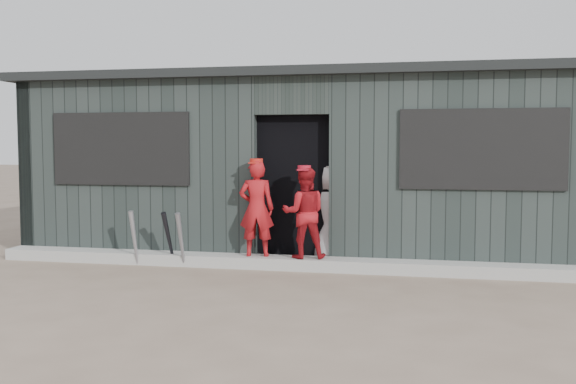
% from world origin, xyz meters
% --- Properties ---
extents(ground, '(80.00, 80.00, 0.00)m').
position_xyz_m(ground, '(0.00, 0.00, 0.00)').
color(ground, '#725E4F').
rests_on(ground, ground).
extents(curb, '(8.00, 0.36, 0.15)m').
position_xyz_m(curb, '(0.00, 1.82, 0.07)').
color(curb, '#999A95').
rests_on(curb, ground).
extents(bat_left, '(0.10, 0.21, 0.74)m').
position_xyz_m(bat_left, '(-2.03, 1.59, 0.37)').
color(bat_left, gray).
rests_on(bat_left, ground).
extents(bat_mid, '(0.07, 0.30, 0.74)m').
position_xyz_m(bat_mid, '(-1.37, 1.56, 0.37)').
color(bat_mid, gray).
rests_on(bat_mid, ground).
extents(bat_right, '(0.11, 0.34, 0.73)m').
position_xyz_m(bat_right, '(-1.59, 1.68, 0.37)').
color(bat_right, black).
rests_on(bat_right, ground).
extents(player_red_left, '(0.50, 0.37, 1.25)m').
position_xyz_m(player_red_left, '(-0.43, 1.84, 0.78)').
color(player_red_left, '#A11318').
rests_on(player_red_left, curb).
extents(player_red_right, '(0.65, 0.55, 1.17)m').
position_xyz_m(player_red_right, '(0.21, 1.82, 0.73)').
color(player_red_right, maroon).
rests_on(player_red_right, curb).
extents(player_grey_back, '(0.71, 0.52, 1.35)m').
position_xyz_m(player_grey_back, '(0.53, 2.22, 0.67)').
color(player_grey_back, beige).
rests_on(player_grey_back, ground).
extents(dugout, '(8.30, 3.30, 2.62)m').
position_xyz_m(dugout, '(0.00, 3.50, 1.29)').
color(dugout, black).
rests_on(dugout, ground).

